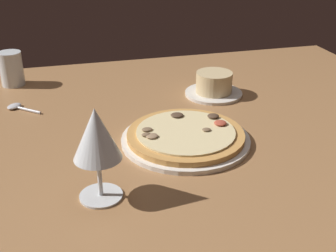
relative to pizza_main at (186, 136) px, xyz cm
name	(u,v)px	position (x,y,z in cm)	size (l,w,h in cm)	color
dining_table	(151,143)	(-6.54, 4.73, -3.22)	(150.00, 110.00, 4.00)	#996B42
pizza_main	(186,136)	(0.00, 0.00, 0.00)	(27.53, 27.53, 3.39)	silver
ramekin_on_saucer	(214,85)	(15.01, 23.68, 1.47)	(15.30, 15.30, 6.27)	silver
wine_glass_far	(96,137)	(-20.00, -15.66, 10.46)	(8.13, 8.13, 16.72)	silver
water_glass	(12,71)	(-37.37, 45.39, 2.96)	(6.40, 6.40, 9.54)	silver
spoon	(18,107)	(-35.56, 27.34, -0.76)	(8.92, 8.24, 1.00)	silver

